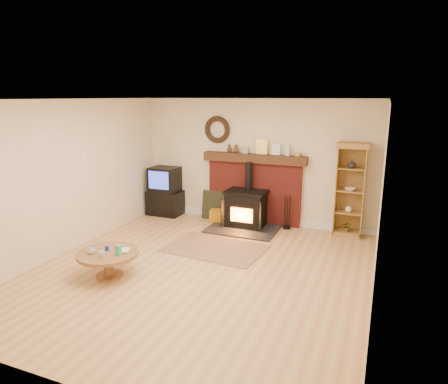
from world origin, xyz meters
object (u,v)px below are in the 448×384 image
at_px(wood_stove, 246,210).
at_px(tv_unit, 165,192).
at_px(curio_cabinet, 350,190).
at_px(coffee_table, 108,257).

bearing_deg(wood_stove, tv_unit, 174.51).
bearing_deg(curio_cabinet, coffee_table, -134.06).
xyz_separation_m(tv_unit, coffee_table, (0.86, -3.16, -0.20)).
bearing_deg(wood_stove, curio_cabinet, 7.89).
relative_size(wood_stove, curio_cabinet, 0.77).
distance_m(tv_unit, coffee_table, 3.28).
distance_m(curio_cabinet, coffee_table, 4.55).
xyz_separation_m(curio_cabinet, coffee_table, (-3.14, -3.24, -0.59)).
xyz_separation_m(wood_stove, curio_cabinet, (2.00, 0.28, 0.53)).
relative_size(tv_unit, curio_cabinet, 0.60).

